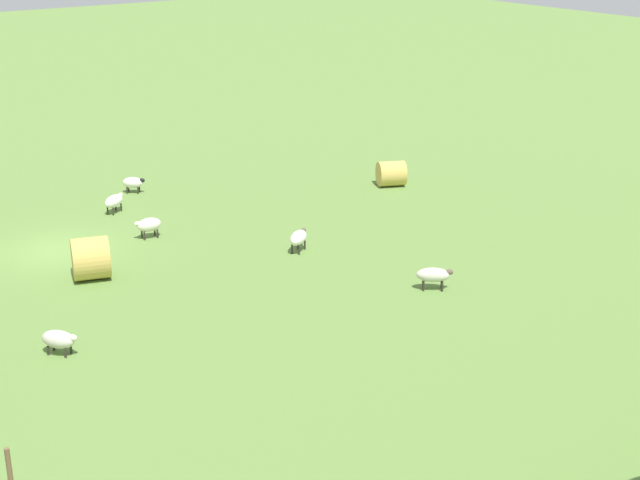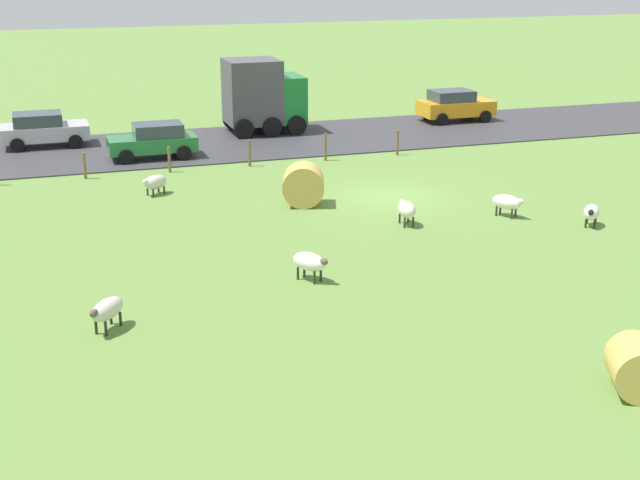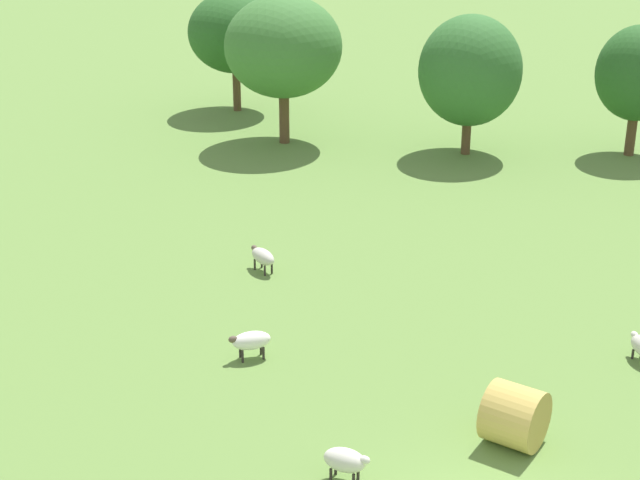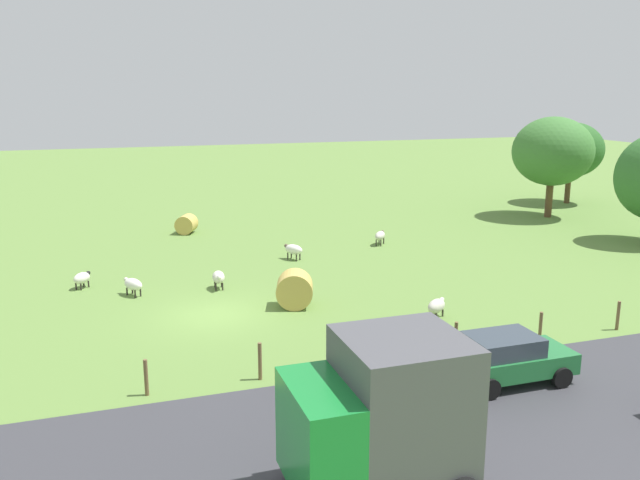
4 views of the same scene
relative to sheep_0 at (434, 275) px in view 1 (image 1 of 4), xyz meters
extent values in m
plane|color=olive|center=(9.02, -11.08, -0.54)|extent=(160.00, 160.00, 0.00)
ellipsoid|color=beige|center=(0.01, -0.01, 0.01)|extent=(1.21, 1.11, 0.50)
ellipsoid|color=brown|center=(-0.41, 0.33, 0.12)|extent=(0.32, 0.30, 0.20)
cylinder|color=#2D2823|center=(-0.32, 0.08, -0.36)|extent=(0.07, 0.07, 0.36)
cylinder|color=#2D2823|center=(-0.15, 0.29, -0.36)|extent=(0.07, 0.07, 0.36)
cylinder|color=#2D2823|center=(0.18, -0.31, -0.36)|extent=(0.07, 0.07, 0.36)
cylinder|color=#2D2823|center=(0.35, -0.10, -0.36)|extent=(0.07, 0.07, 0.36)
ellipsoid|color=white|center=(1.68, -5.66, 0.02)|extent=(1.18, 1.03, 0.52)
ellipsoid|color=brown|center=(1.25, -5.95, 0.13)|extent=(0.32, 0.29, 0.20)
cylinder|color=#2D2823|center=(1.51, -5.95, -0.36)|extent=(0.07, 0.07, 0.36)
cylinder|color=#2D2823|center=(1.35, -5.71, -0.36)|extent=(0.07, 0.07, 0.36)
cylinder|color=#2D2823|center=(2.00, -5.62, -0.36)|extent=(0.07, 0.07, 0.36)
cylinder|color=#2D2823|center=(1.85, -5.38, -0.36)|extent=(0.07, 0.07, 0.36)
ellipsoid|color=white|center=(5.43, -14.00, -0.02)|extent=(1.18, 1.00, 0.51)
ellipsoid|color=silver|center=(4.99, -14.27, 0.10)|extent=(0.32, 0.29, 0.20)
cylinder|color=#2D2823|center=(5.25, -14.28, -0.37)|extent=(0.07, 0.07, 0.33)
cylinder|color=#2D2823|center=(5.10, -14.04, -0.37)|extent=(0.07, 0.07, 0.33)
cylinder|color=#2D2823|center=(5.75, -13.96, -0.37)|extent=(0.07, 0.07, 0.33)
cylinder|color=#2D2823|center=(5.61, -13.73, -0.37)|extent=(0.07, 0.07, 0.33)
ellipsoid|color=silver|center=(5.58, -10.31, 0.01)|extent=(1.02, 0.64, 0.55)
ellipsoid|color=silver|center=(6.04, -10.35, 0.13)|extent=(0.28, 0.20, 0.20)
cylinder|color=#2D2823|center=(5.86, -10.19, -0.37)|extent=(0.07, 0.07, 0.34)
cylinder|color=#2D2823|center=(5.83, -10.49, -0.37)|extent=(0.07, 0.07, 0.34)
cylinder|color=#2D2823|center=(5.33, -10.14, -0.37)|extent=(0.07, 0.07, 0.34)
cylinder|color=#2D2823|center=(5.30, -10.44, -0.37)|extent=(0.07, 0.07, 0.34)
ellipsoid|color=beige|center=(12.09, -2.85, -0.06)|extent=(1.06, 1.16, 0.54)
ellipsoid|color=silver|center=(11.79, -2.45, 0.07)|extent=(0.30, 0.32, 0.20)
cylinder|color=#2D2823|center=(11.80, -2.71, -0.40)|extent=(0.07, 0.07, 0.28)
cylinder|color=#2D2823|center=(12.04, -2.53, -0.40)|extent=(0.07, 0.07, 0.28)
cylinder|color=#2D2823|center=(12.15, -3.17, -0.40)|extent=(0.07, 0.07, 0.28)
cylinder|color=#2D2823|center=(12.38, -2.99, -0.40)|extent=(0.07, 0.07, 0.28)
ellipsoid|color=silver|center=(3.57, -16.15, -0.06)|extent=(1.02, 0.96, 0.50)
ellipsoid|color=black|center=(3.23, -15.87, 0.06)|extent=(0.32, 0.30, 0.20)
cylinder|color=#2D2823|center=(3.29, -16.10, -0.39)|extent=(0.07, 0.07, 0.30)
cylinder|color=#2D2823|center=(3.46, -15.88, -0.39)|extent=(0.07, 0.07, 0.30)
cylinder|color=#2D2823|center=(3.67, -16.41, -0.39)|extent=(0.07, 0.07, 0.30)
cylinder|color=#2D2823|center=(3.85, -16.20, -0.39)|extent=(0.07, 0.07, 0.30)
cylinder|color=tan|center=(-6.65, -10.19, 0.04)|extent=(1.60, 1.57, 1.16)
cylinder|color=tan|center=(9.03, -7.76, 0.21)|extent=(1.66, 1.81, 1.49)
cylinder|color=brown|center=(15.41, 2.94, 0.02)|extent=(0.12, 0.12, 1.11)
camera|label=1|loc=(19.98, 21.18, 11.98)|focal=51.71mm
camera|label=2|loc=(-20.03, 1.14, 8.25)|focal=48.84mm
camera|label=3|loc=(10.10, -27.64, 12.61)|focal=54.11mm
camera|label=4|loc=(33.99, -14.95, 8.29)|focal=37.01mm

